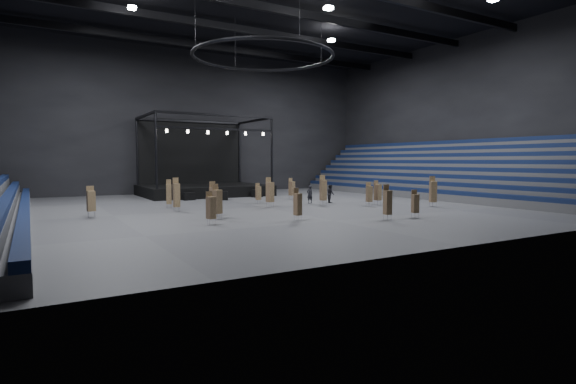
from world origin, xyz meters
TOP-DOWN VIEW (x-y plane):
  - floor at (0.00, 0.00)m, footprint 50.00×50.00m
  - wall_back at (0.00, 21.00)m, footprint 50.00×0.20m
  - wall_front at (0.00, -21.00)m, footprint 50.00×0.20m
  - wall_right at (25.00, 0.00)m, footprint 0.20×42.00m
  - bleachers_right at (22.94, 0.00)m, footprint 7.20×40.00m
  - stage at (0.00, 16.24)m, footprint 14.00×10.00m
  - truss_ring at (-0.00, 0.00)m, footprint 12.30×12.30m
  - roof_girders at (0.00, -0.00)m, footprint 49.00×30.35m
  - flight_case_left at (-3.58, 9.93)m, footprint 1.25×0.71m
  - flight_case_mid at (-0.68, 8.35)m, footprint 1.54×1.18m
  - flight_case_right at (4.26, 10.00)m, footprint 1.44×1.11m
  - chair_stack_0 at (-7.89, -8.19)m, footprint 0.59×0.59m
  - chair_stack_1 at (8.51, -4.07)m, footprint 0.58×0.58m
  - chair_stack_2 at (-2.04, -9.14)m, footprint 0.50×0.50m
  - chair_stack_3 at (1.03, 3.14)m, footprint 0.44×0.44m
  - chair_stack_4 at (9.90, -3.60)m, footprint 0.57×0.57m
  - chair_stack_5 at (-7.50, 3.10)m, footprint 0.53×0.53m
  - chair_stack_6 at (-7.71, 0.08)m, footprint 0.48×0.48m
  - chair_stack_7 at (3.48, -11.93)m, footprint 0.50×0.50m
  - chair_stack_8 at (-6.60, -5.94)m, footprint 0.64×0.64m
  - chair_stack_9 at (6.05, -11.99)m, footprint 0.54×0.54m
  - chair_stack_10 at (0.46, -0.31)m, footprint 0.63×0.63m
  - chair_stack_11 at (-14.00, -0.23)m, footprint 0.58×0.58m
  - chair_stack_12 at (12.95, -7.38)m, footprint 0.68×0.68m
  - chair_stack_13 at (-6.22, -4.28)m, footprint 0.57×0.57m
  - chair_stack_14 at (6.11, 5.50)m, footprint 0.61×0.61m
  - chair_stack_15 at (5.49, -1.22)m, footprint 0.63×0.63m
  - man_center at (5.45, 0.98)m, footprint 0.64×0.44m
  - crew_member at (7.38, 0.28)m, footprint 0.92×1.04m

SIDE VIEW (x-z plane):
  - floor at x=0.00m, z-range 0.00..0.00m
  - flight_case_left at x=-3.58m, z-range 0.00..0.80m
  - flight_case_right at x=4.26m, z-range 0.00..0.86m
  - flight_case_mid at x=-0.68m, z-range 0.00..0.92m
  - man_center at x=5.45m, z-range 0.00..1.71m
  - crew_member at x=7.38m, z-range 0.00..1.77m
  - chair_stack_3 at x=1.03m, z-range 0.06..2.00m
  - chair_stack_9 at x=6.05m, z-range 0.06..2.05m
  - chair_stack_0 at x=-7.89m, z-range 0.07..2.20m
  - chair_stack_1 at x=8.51m, z-range 0.06..2.21m
  - chair_stack_2 at x=-2.04m, z-range 0.04..2.26m
  - chair_stack_14 at x=6.11m, z-range 0.07..2.32m
  - chair_stack_4 at x=9.90m, z-range 0.08..2.34m
  - chair_stack_11 at x=-14.00m, z-range 0.08..2.34m
  - chair_stack_7 at x=3.48m, z-range 0.03..2.47m
  - chair_stack_5 at x=-7.50m, z-range 0.02..2.50m
  - chair_stack_8 at x=-6.60m, z-range 0.05..2.51m
  - chair_stack_13 at x=-6.22m, z-range 0.04..2.61m
  - chair_stack_10 at x=0.46m, z-range 0.06..2.68m
  - chair_stack_6 at x=-7.71m, z-range 0.02..2.75m
  - chair_stack_12 at x=12.95m, z-range 0.04..2.75m
  - chair_stack_15 at x=5.49m, z-range 0.04..2.80m
  - stage at x=0.00m, z-range -3.15..6.05m
  - bleachers_right at x=22.94m, z-range -1.47..4.93m
  - wall_back at x=0.00m, z-range 0.00..18.00m
  - wall_front at x=0.00m, z-range 0.00..18.00m
  - wall_right at x=25.00m, z-range 0.00..18.00m
  - truss_ring at x=0.00m, z-range 10.43..15.58m
  - roof_girders at x=0.00m, z-range 16.85..17.55m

